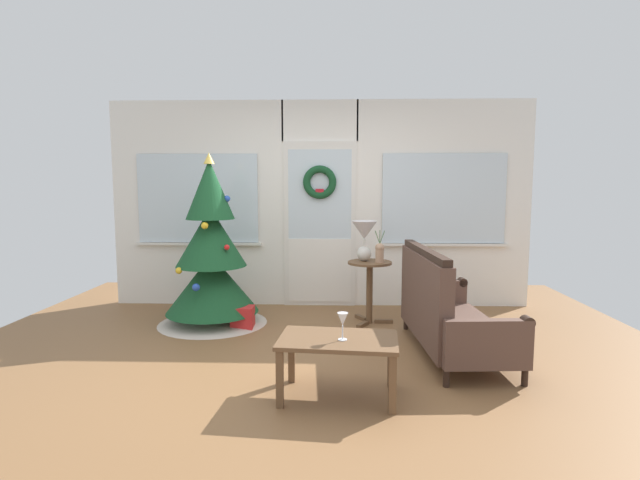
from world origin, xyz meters
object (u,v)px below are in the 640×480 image
(side_table, at_px, (370,279))
(coffee_table, at_px, (338,347))
(table_lamp, at_px, (364,235))
(flower_vase, at_px, (380,252))
(wine_glass, at_px, (343,320))
(settee_sofa, at_px, (445,312))
(gift_box, at_px, (243,317))
(christmas_tree, at_px, (211,262))

(side_table, xyz_separation_m, coffee_table, (-0.35, -1.89, -0.12))
(side_table, distance_m, table_lamp, 0.49)
(flower_vase, bearing_deg, coffee_table, -103.90)
(table_lamp, height_order, coffee_table, table_lamp)
(table_lamp, distance_m, coffee_table, 2.04)
(table_lamp, height_order, wine_glass, table_lamp)
(wine_glass, bearing_deg, settee_sofa, 46.71)
(settee_sofa, distance_m, coffee_table, 1.35)
(flower_vase, bearing_deg, gift_box, -173.13)
(flower_vase, height_order, coffee_table, flower_vase)
(settee_sofa, bearing_deg, table_lamp, 124.12)
(gift_box, bearing_deg, side_table, 9.84)
(christmas_tree, relative_size, coffee_table, 2.10)
(side_table, height_order, coffee_table, side_table)
(table_lamp, height_order, gift_box, table_lamp)
(table_lamp, bearing_deg, coffee_table, -98.63)
(wine_glass, relative_size, gift_box, 0.84)
(side_table, distance_m, wine_glass, 1.96)
(coffee_table, bearing_deg, gift_box, 121.30)
(christmas_tree, distance_m, flower_vase, 1.83)
(settee_sofa, bearing_deg, flower_vase, 119.84)
(settee_sofa, bearing_deg, gift_box, 160.13)
(side_table, xyz_separation_m, wine_glass, (-0.32, -1.94, 0.09))
(settee_sofa, relative_size, gift_box, 7.06)
(side_table, distance_m, flower_vase, 0.34)
(side_table, relative_size, table_lamp, 1.56)
(flower_vase, xyz_separation_m, gift_box, (-1.46, -0.18, -0.69))
(christmas_tree, relative_size, wine_glass, 9.53)
(side_table, distance_m, coffee_table, 1.93)
(christmas_tree, height_order, table_lamp, christmas_tree)
(gift_box, bearing_deg, table_lamp, 11.98)
(christmas_tree, relative_size, side_table, 2.71)
(christmas_tree, distance_m, gift_box, 0.70)
(wine_glass, bearing_deg, gift_box, 121.34)
(settee_sofa, xyz_separation_m, side_table, (-0.61, 0.95, 0.11))
(christmas_tree, height_order, gift_box, christmas_tree)
(settee_sofa, relative_size, flower_vase, 4.68)
(side_table, xyz_separation_m, gift_box, (-1.36, -0.24, -0.37))
(side_table, bearing_deg, settee_sofa, -57.27)
(flower_vase, distance_m, gift_box, 1.62)
(flower_vase, distance_m, coffee_table, 1.94)
(table_lamp, xyz_separation_m, gift_box, (-1.30, -0.28, -0.86))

